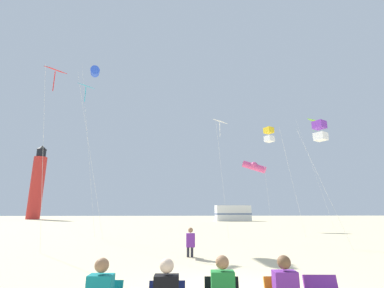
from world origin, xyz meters
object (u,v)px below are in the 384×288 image
at_px(kite_diamond_white, 220,125).
at_px(kite_tube_rainbow, 254,167).
at_px(kite_flyer_standing, 190,242).
at_px(rv_van_white, 233,213).
at_px(kite_box_gold, 269,135).
at_px(kite_tube_blue, 95,71).
at_px(kite_box_violet, 320,131).
at_px(kite_diamond_lime, 313,125).
at_px(kite_diamond_cyan, 86,92).
at_px(kite_diamond_scarlet, 55,76).
at_px(lighthouse_distant, 37,184).

height_order(kite_diamond_white, kite_tube_rainbow, kite_diamond_white).
bearing_deg(kite_flyer_standing, rv_van_white, -104.45).
bearing_deg(kite_box_gold, kite_diamond_white, -165.49).
distance_m(kite_tube_blue, kite_box_violet, 17.91).
distance_m(kite_flyer_standing, kite_box_violet, 10.03).
xyz_separation_m(kite_flyer_standing, kite_box_violet, (7.67, 3.10, 5.67)).
relative_size(kite_diamond_lime, kite_box_violet, 1.69).
bearing_deg(kite_diamond_cyan, kite_diamond_scarlet, -90.83).
relative_size(kite_diamond_lime, kite_tube_rainbow, 1.65).
height_order(kite_box_gold, kite_diamond_cyan, kite_diamond_cyan).
relative_size(kite_diamond_lime, kite_diamond_scarlet, 1.26).
bearing_deg(kite_diamond_cyan, kite_flyer_standing, -44.27).
distance_m(kite_tube_rainbow, lighthouse_distant, 53.95).
height_order(kite_tube_rainbow, lighthouse_distant, lighthouse_distant).
bearing_deg(kite_diamond_scarlet, kite_diamond_white, 30.23).
xyz_separation_m(kite_tube_blue, kite_box_gold, (14.15, -1.11, -5.58)).
bearing_deg(kite_box_violet, kite_flyer_standing, -158.01).
height_order(kite_diamond_lime, rv_van_white, kite_diamond_lime).
relative_size(kite_diamond_scarlet, kite_diamond_cyan, 0.87).
relative_size(kite_tube_blue, kite_diamond_cyan, 1.31).
distance_m(kite_diamond_scarlet, lighthouse_distant, 56.90).
bearing_deg(kite_box_gold, kite_tube_blue, 175.51).
bearing_deg(kite_tube_blue, kite_diamond_scarlet, -86.87).
distance_m(kite_diamond_cyan, kite_box_violet, 15.51).
xyz_separation_m(kite_diamond_white, kite_diamond_cyan, (-9.58, -0.87, 2.00)).
xyz_separation_m(kite_box_gold, kite_tube_rainbow, (1.03, 7.82, -1.26)).
distance_m(kite_flyer_standing, lighthouse_distant, 62.41).
bearing_deg(kite_diamond_white, rv_van_white, 76.58).
distance_m(kite_diamond_scarlet, kite_diamond_white, 11.19).
bearing_deg(kite_diamond_scarlet, kite_box_violet, 4.22).
relative_size(kite_box_violet, lighthouse_distant, 0.41).
bearing_deg(kite_diamond_lime, kite_diamond_white, -144.88).
height_order(kite_tube_blue, kite_box_gold, kite_tube_blue).
height_order(kite_tube_blue, lighthouse_distant, lighthouse_distant).
xyz_separation_m(kite_box_violet, lighthouse_distant, (-39.38, 50.17, 1.55)).
distance_m(kite_flyer_standing, kite_tube_rainbow, 19.12).
height_order(kite_diamond_white, kite_box_gold, kite_diamond_white).
bearing_deg(kite_tube_rainbow, kite_tube_blue, -156.18).
distance_m(kite_tube_blue, kite_diamond_cyan, 4.45).
bearing_deg(kite_box_violet, kite_diamond_cyan, 165.90).
height_order(kite_diamond_lime, kite_diamond_cyan, kite_diamond_lime).
bearing_deg(kite_diamond_white, kite_box_gold, 14.51).
bearing_deg(rv_van_white, kite_tube_blue, -123.86).
height_order(kite_diamond_lime, kite_diamond_scarlet, kite_diamond_lime).
distance_m(kite_diamond_lime, lighthouse_distant, 59.38).
relative_size(kite_diamond_lime, kite_tube_blue, 0.84).
xyz_separation_m(kite_diamond_white, lighthouse_distant, (-34.36, 45.63, -0.13)).
height_order(kite_diamond_cyan, rv_van_white, kite_diamond_cyan).
height_order(kite_diamond_lime, kite_box_violet, kite_diamond_lime).
height_order(kite_diamond_lime, kite_diamond_white, kite_diamond_lime).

